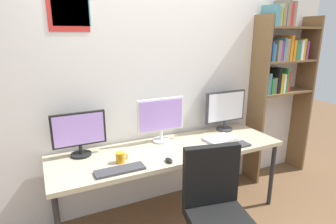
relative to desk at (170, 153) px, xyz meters
name	(u,v)px	position (x,y,z in m)	size (l,w,h in m)	color
wall_back	(152,84)	(0.00, 0.42, 0.61)	(4.62, 0.11, 2.60)	silver
desk	(170,153)	(0.00, 0.00, 0.00)	(2.22, 0.68, 0.74)	tan
bookshelf	(281,68)	(1.60, 0.23, 0.71)	(0.83, 0.28, 2.16)	brown
office_chair	(216,224)	(0.02, -0.74, -0.29)	(0.52, 0.52, 0.99)	#2D2D33
monitor_left	(79,132)	(-0.79, 0.21, 0.27)	(0.47, 0.18, 0.40)	black
monitor_center	(161,118)	(0.00, 0.21, 0.30)	(0.49, 0.18, 0.45)	silver
monitor_right	(225,109)	(0.79, 0.21, 0.30)	(0.50, 0.18, 0.45)	#38383D
keyboard_left	(120,170)	(-0.56, -0.23, 0.06)	(0.40, 0.13, 0.02)	#38383D
keyboard_right	(233,146)	(0.56, -0.23, 0.06)	(0.35, 0.13, 0.02)	#38383D
computer_mouse	(169,160)	(-0.14, -0.25, 0.07)	(0.06, 0.10, 0.03)	black
laptop_closed	(220,139)	(0.56, -0.03, 0.06)	(0.32, 0.22, 0.02)	silver
coffee_mug	(121,157)	(-0.51, -0.08, 0.10)	(0.11, 0.08, 0.09)	orange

